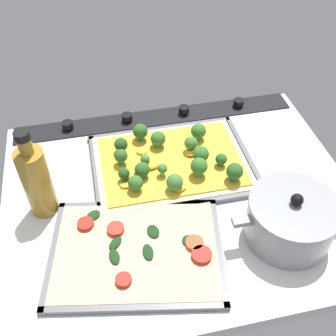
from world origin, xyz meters
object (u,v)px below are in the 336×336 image
baking_tray_front (173,165)px  oil_bottle (36,180)px  baking_tray_back (136,252)px  veggie_pizza_back (137,250)px  cooking_pot (290,220)px  broccoli_pizza (172,160)px

baking_tray_front → oil_bottle: 31.89cm
baking_tray_front → oil_bottle: size_ratio=1.77×
baking_tray_back → veggie_pizza_back: size_ratio=1.08×
baking_tray_back → cooking_pot: cooking_pot is taller
baking_tray_back → cooking_pot: size_ratio=1.55×
baking_tray_front → veggie_pizza_back: (12.18, 22.49, 0.70)cm
baking_tray_front → broccoli_pizza: (0.28, 0.42, 1.90)cm
baking_tray_front → baking_tray_back: 25.77cm
baking_tray_front → oil_bottle: bearing=13.0°
baking_tray_back → cooking_pot: (-30.70, 1.95, 4.49)cm
broccoli_pizza → oil_bottle: oil_bottle is taller
broccoli_pizza → veggie_pizza_back: bearing=61.7°
baking_tray_front → broccoli_pizza: size_ratio=1.07×
oil_bottle → cooking_pot: bearing=160.0°
baking_tray_back → oil_bottle: oil_bottle is taller
broccoli_pizza → baking_tray_back: bearing=61.3°
baking_tray_front → veggie_pizza_back: bearing=61.6°
veggie_pizza_back → oil_bottle: bearing=-41.2°
oil_bottle → baking_tray_back: bearing=138.2°
veggie_pizza_back → cooking_pot: bearing=176.2°
cooking_pot → veggie_pizza_back: bearing=-3.8°
veggie_pizza_back → oil_bottle: (17.77, -15.55, 7.80)cm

